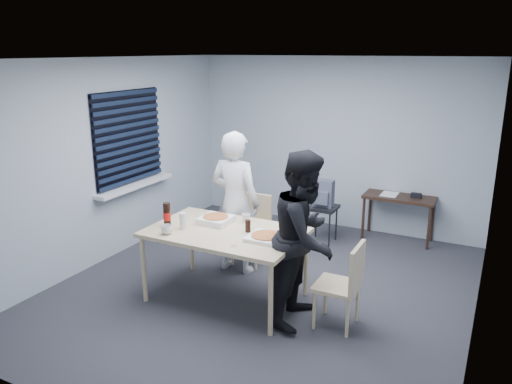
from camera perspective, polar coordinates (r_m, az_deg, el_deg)
The scene contains 19 objects.
room at distance 6.96m, azimuth -14.13°, elevation 5.18°, with size 5.00×5.00×5.00m.
dining_table at distance 5.43m, azimuth -3.54°, elevation -5.00°, with size 1.65×1.05×0.80m.
chair_far at distance 6.49m, azimuth -0.32°, elevation -3.61°, with size 0.42×0.42×0.89m.
chair_right at distance 5.04m, azimuth 10.22°, elevation -9.89°, with size 0.42×0.42×0.89m.
person_white at distance 6.10m, azimuth -2.39°, elevation -1.24°, with size 0.65×0.42×1.77m, color silver.
person_black at distance 5.00m, azimuth 5.61°, elevation -5.23°, with size 0.86×0.47×1.77m, color black.
side_table at distance 7.45m, azimuth 16.05°, elevation -1.03°, with size 1.00×0.44×0.67m.
stool at distance 7.19m, azimuth 7.66°, elevation -2.45°, with size 0.39×0.39×0.54m.
backpack at distance 7.10m, azimuth 7.72°, elevation -0.19°, with size 0.28×0.20×0.39m.
pizza_box_a at distance 5.64m, azimuth -4.61°, elevation -3.15°, with size 0.33×0.33×0.08m.
pizza_box_b at distance 5.16m, azimuth 1.14°, elevation -5.17°, with size 0.36×0.36×0.05m.
mug_a at distance 5.37m, azimuth -10.15°, elevation -4.26°, with size 0.12×0.12×0.10m, color silver.
mug_b at distance 5.66m, azimuth -1.14°, elevation -2.98°, with size 0.10×0.10×0.09m, color silver.
cola_glass at distance 5.35m, azimuth -0.93°, elevation -3.90°, with size 0.06×0.06×0.13m, color black.
soda_bottle at distance 5.58m, azimuth -10.14°, elevation -2.61°, with size 0.08×0.08×0.27m.
plastic_cups at distance 5.49m, azimuth -8.35°, elevation -3.28°, with size 0.08×0.08×0.18m, color silver.
rubber_band at distance 5.00m, azimuth -2.55°, elevation -6.18°, with size 0.05×0.05×0.00m, color red.
papers at distance 7.48m, azimuth 15.01°, elevation -0.24°, with size 0.23×0.31×0.01m, color white.
black_box at distance 7.42m, azimuth 17.82°, elevation -0.38°, with size 0.14×0.10×0.06m, color black.
Camera 1 is at (2.31, -4.75, 2.69)m, focal length 35.00 mm.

